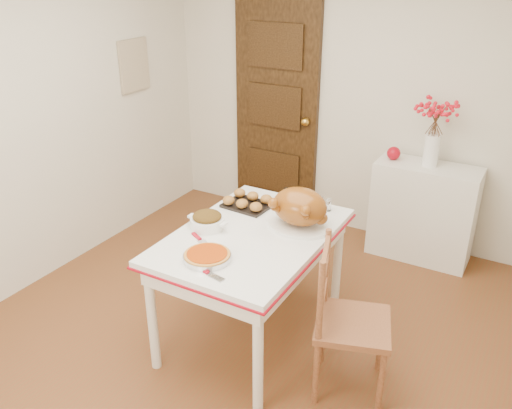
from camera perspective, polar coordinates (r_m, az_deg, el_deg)
The scene contains 18 objects.
floor at distance 3.75m, azimuth -2.76°, elevation -14.27°, with size 3.50×4.00×0.00m, color brown.
wall_back at distance 4.84m, azimuth 9.90°, elevation 11.21°, with size 3.50×0.00×2.50m, color beige.
wall_left at distance 4.28m, azimuth -23.55°, elevation 7.72°, with size 0.00×4.00×2.50m, color beige.
door_back at distance 5.14m, azimuth 2.19°, elevation 9.82°, with size 0.85×0.06×2.06m, color black.
photo_board at distance 5.00m, azimuth -12.92°, elevation 14.32°, with size 0.03×0.35×0.45m, color #CABC8B.
sideboard at distance 4.71m, azimuth 17.41°, elevation -0.78°, with size 0.83×0.37×0.83m, color silver.
kitchen_table at distance 3.56m, azimuth -0.40°, elevation -8.70°, with size 0.90×1.32×0.79m, color white, non-canonical shape.
chair_oak at distance 3.17m, azimuth 10.35°, elevation -12.15°, with size 0.42×0.42×0.96m, color #9A5C3B, non-canonical shape.
berry_vase at distance 4.47m, azimuth 18.48°, elevation 7.17°, with size 0.28×0.28×0.54m, color white, non-canonical shape.
apple at distance 4.60m, azimuth 14.51°, elevation 5.33°, with size 0.11×0.11×0.11m, color #9A0615.
turkey_platter at distance 3.39m, azimuth 4.69°, elevation -0.44°, with size 0.42×0.34×0.27m, color #803F0C, non-canonical shape.
pumpkin_pie at distance 3.08m, azimuth -5.25°, elevation -5.43°, with size 0.28×0.28×0.06m, color #A03204.
stuffing_dish at distance 3.42m, azimuth -5.24°, elevation -1.69°, with size 0.28×0.22×0.11m, color #593E13, non-canonical shape.
rolls_tray at distance 3.70m, azimuth -0.91°, elevation 0.37°, with size 0.31×0.24×0.08m, color #A56425, non-canonical shape.
pie_server at distance 2.95m, azimuth -5.05°, elevation -7.36°, with size 0.21×0.06×0.01m, color silver, non-canonical shape.
carving_knife at distance 3.27m, azimuth -5.66°, elevation -4.02°, with size 0.28×0.07×0.01m, color silver, non-canonical shape.
drinking_glass at distance 3.73m, azimuth 3.47°, elevation 0.83°, with size 0.07×0.07×0.12m, color white.
shaker_pair at distance 3.68m, azimuth 7.38°, elevation 0.08°, with size 0.09×0.04×0.09m, color white, non-canonical shape.
Camera 1 is at (1.59, -2.43, 2.37)m, focal length 37.39 mm.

